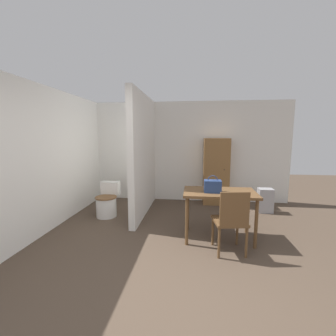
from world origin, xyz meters
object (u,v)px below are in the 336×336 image
object	(u,v)px
wooden_chair	(231,219)
dining_table	(219,197)
wooden_cabinet	(216,171)
handbag	(213,186)
toilet	(107,202)
space_heater	(265,200)

from	to	relation	value
wooden_chair	dining_table	bearing A→B (deg)	95.02
wooden_chair	wooden_cabinet	size ratio (longest dim) A/B	0.58
handbag	wooden_cabinet	xyz separation A→B (m)	(0.25, 1.99, -0.08)
dining_table	wooden_cabinet	distance (m)	1.94
toilet	handbag	bearing A→B (deg)	-22.93
handbag	wooden_cabinet	bearing A→B (deg)	82.89
toilet	wooden_cabinet	distance (m)	2.63
handbag	space_heater	xyz separation A→B (m)	(1.27, 1.47, -0.62)
toilet	space_heater	bearing A→B (deg)	10.05
toilet	handbag	size ratio (longest dim) A/B	2.55
dining_table	space_heater	xyz separation A→B (m)	(1.15, 1.41, -0.43)
wooden_chair	wooden_cabinet	world-z (taller)	wooden_cabinet
dining_table	wooden_cabinet	world-z (taller)	wooden_cabinet
wooden_chair	toilet	distance (m)	2.66
wooden_chair	space_heater	size ratio (longest dim) A/B	1.78
space_heater	wooden_chair	bearing A→B (deg)	-118.84
wooden_chair	toilet	size ratio (longest dim) A/B	1.37
dining_table	toilet	size ratio (longest dim) A/B	1.67
dining_table	wooden_chair	xyz separation A→B (m)	(0.11, -0.48, -0.18)
wooden_cabinet	space_heater	bearing A→B (deg)	-27.10
dining_table	wooden_cabinet	xyz separation A→B (m)	(0.13, 1.93, 0.11)
toilet	wooden_cabinet	world-z (taller)	wooden_cabinet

